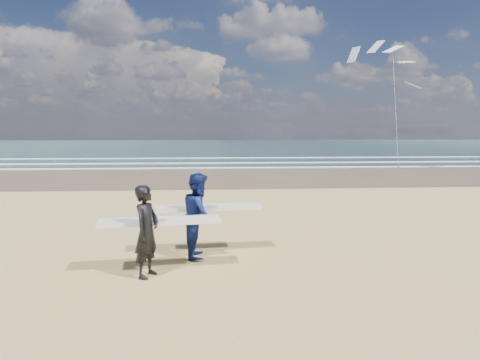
{
  "coord_description": "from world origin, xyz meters",
  "views": [
    {
      "loc": [
        1.56,
        -6.67,
        2.55
      ],
      "look_at": [
        2.55,
        6.0,
        1.1
      ],
      "focal_mm": 32.0,
      "sensor_mm": 36.0,
      "label": 1
    }
  ],
  "objects": [
    {
      "name": "ocean",
      "position": [
        20.0,
        72.0,
        0.01
      ],
      "size": [
        220.0,
        100.0,
        0.02
      ],
      "primitive_type": "cube",
      "color": "#182F35",
      "rests_on": "ground"
    },
    {
      "name": "foam_breakers",
      "position": [
        20.0,
        28.1,
        0.05
      ],
      "size": [
        220.0,
        11.7,
        0.05
      ],
      "color": "white",
      "rests_on": "ground"
    },
    {
      "name": "surfer_near",
      "position": [
        0.54,
        0.81,
        0.83
      ],
      "size": [
        2.24,
        1.08,
        1.62
      ],
      "color": "black",
      "rests_on": "ground"
    },
    {
      "name": "surfer_far",
      "position": [
        1.41,
        1.91,
        0.87
      ],
      "size": [
        2.24,
        1.14,
        1.72
      ],
      "color": "#0E1A50",
      "rests_on": "ground"
    },
    {
      "name": "kite_1",
      "position": [
        15.69,
        25.01,
        5.76
      ],
      "size": [
        6.23,
        4.78,
        10.12
      ],
      "color": "slate",
      "rests_on": "ground"
    }
  ]
}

